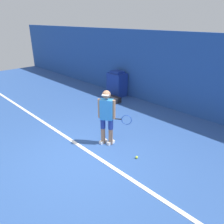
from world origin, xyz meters
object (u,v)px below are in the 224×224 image
(tennis_player, at_px, (107,115))
(equipment_bag, at_px, (112,99))
(tennis_ball, at_px, (137,157))
(covered_chair, at_px, (117,84))

(tennis_player, bearing_deg, equipment_bag, 100.87)
(tennis_ball, xyz_separation_m, equipment_bag, (-3.48, 2.47, 0.07))
(covered_chair, relative_size, equipment_bag, 1.36)
(equipment_bag, bearing_deg, tennis_player, -45.96)
(tennis_ball, bearing_deg, covered_chair, 140.72)
(tennis_player, bearing_deg, tennis_ball, -31.18)
(tennis_ball, relative_size, equipment_bag, 0.08)
(equipment_bag, bearing_deg, covered_chair, 119.16)
(tennis_ball, bearing_deg, equipment_bag, 144.69)
(covered_chair, bearing_deg, equipment_bag, -60.84)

